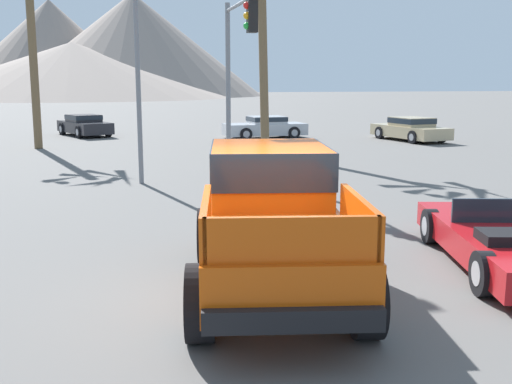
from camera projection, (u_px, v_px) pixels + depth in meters
name	position (u px, v px, depth m)	size (l,w,h in m)	color
ground_plane	(262.00, 297.00, 8.41)	(320.00, 320.00, 0.00)	#5B5956
orange_pickup_truck	(272.00, 210.00, 8.73)	(3.02, 5.48, 2.02)	#CC4C0C
red_convertible_car	(506.00, 243.00, 9.75)	(2.91, 4.84, 1.03)	#B21419
parked_car_dark	(84.00, 125.00, 33.41)	(3.18, 4.61, 1.17)	#232328
parked_car_tan	(410.00, 129.00, 30.62)	(2.42, 4.79, 1.20)	tan
parked_car_silver	(265.00, 127.00, 32.01)	(4.40, 2.21, 1.17)	#B7BABF
traffic_light_main	(237.00, 52.00, 18.36)	(0.38, 3.88, 5.52)	slate
palm_tree_tall	(30.00, 4.00, 26.06)	(2.89, 2.79, 8.50)	brown
distant_mountain_range	(62.00, 54.00, 122.10)	(109.16, 72.03, 21.15)	gray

